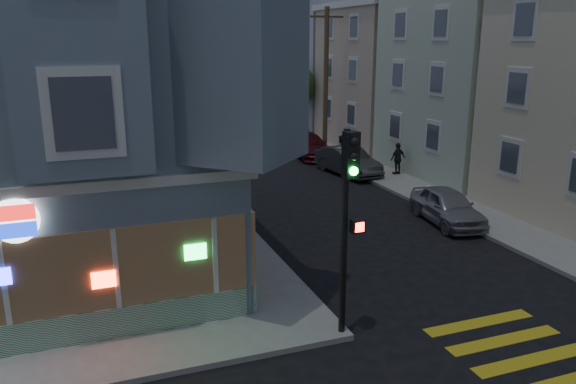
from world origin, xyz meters
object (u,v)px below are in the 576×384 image
fire_hydrant (428,194)px  pedestrian_a (341,149)px  parked_car_c (308,146)px  street_tree_far (262,78)px  parked_car_b (348,161)px  traffic_signal (348,200)px  parked_car_a (447,206)px  parked_car_d (255,136)px  utility_pole (326,79)px  pedestrian_b (398,159)px  street_tree_near (295,85)px

fire_hydrant → pedestrian_a: bearing=90.0°
pedestrian_a → parked_car_c: pedestrian_a is taller
street_tree_far → pedestrian_a: street_tree_far is taller
parked_car_b → traffic_signal: 17.88m
pedestrian_a → parked_car_c: 3.12m
street_tree_far → parked_car_a: bearing=-93.0°
parked_car_a → traffic_signal: 10.78m
pedestrian_a → parked_car_a: 11.24m
parked_car_b → parked_car_d: 10.61m
utility_pole → fire_hydrant: size_ratio=10.92×
pedestrian_b → fire_hydrant: 5.67m
parked_car_d → traffic_signal: traffic_signal is taller
street_tree_far → parked_car_b: bearing=-94.3°
street_tree_far → parked_car_c: bearing=-96.6°
traffic_signal → fire_hydrant: (8.48, 9.03, -3.02)m
street_tree_far → parked_car_c: size_ratio=1.05×
parked_car_b → traffic_signal: traffic_signal is taller
parked_car_a → street_tree_near: bearing=93.7°
utility_pole → fire_hydrant: utility_pole is taller
parked_car_b → utility_pole: bearing=70.5°
street_tree_near → parked_car_b: bearing=-97.1°
utility_pole → parked_car_b: bearing=-102.2°
pedestrian_b → parked_car_b: (-2.30, 1.37, -0.24)m
fire_hydrant → parked_car_c: bearing=93.9°
utility_pole → pedestrian_a: size_ratio=5.46×
traffic_signal → pedestrian_b: bearing=50.4°
street_tree_far → pedestrian_b: bearing=-87.9°
street_tree_near → pedestrian_b: 13.75m
pedestrian_a → parked_car_a: size_ratio=0.39×
street_tree_far → parked_car_a: street_tree_far is taller
parked_car_d → fire_hydrant: size_ratio=5.39×
parked_car_a → parked_car_d: parked_car_a is taller
parked_car_b → traffic_signal: size_ratio=0.90×
street_tree_far → fire_hydrant: 27.03m
utility_pole → fire_hydrant: (-0.70, -12.80, -4.21)m
street_tree_near → utility_pole: bearing=-91.9°
street_tree_near → pedestrian_a: (-0.90, -9.84, -2.96)m
pedestrian_a → parked_car_d: (-2.70, 8.21, -0.36)m
parked_car_a → parked_car_d: 19.54m
parked_car_c → street_tree_far: bearing=85.7°
parked_car_a → parked_car_b: size_ratio=0.91×
parked_car_a → fire_hydrant: size_ratio=5.10×
parked_car_a → fire_hydrant: bearing=82.8°
street_tree_near → parked_car_c: street_tree_near is taller
pedestrian_a → traffic_signal: 20.06m
parked_car_d → traffic_signal: 26.99m
street_tree_far → pedestrian_a: 18.10m
utility_pole → street_tree_far: (0.20, 14.00, -0.86)m
parked_car_b → fire_hydrant: size_ratio=5.59×
street_tree_far → pedestrian_a: size_ratio=3.22×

